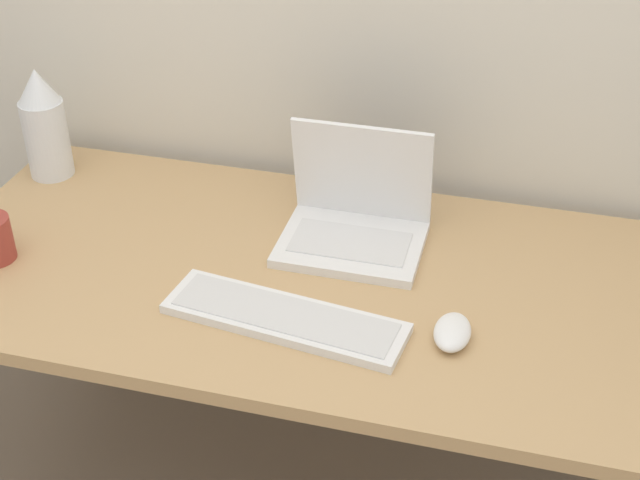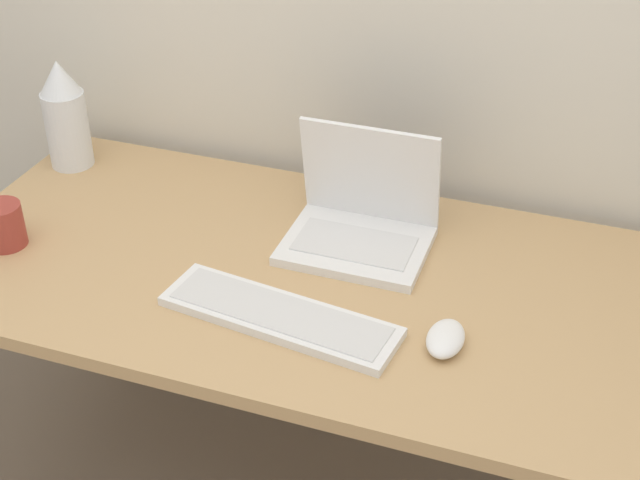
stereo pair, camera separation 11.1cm
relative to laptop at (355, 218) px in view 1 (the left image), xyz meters
The scene contains 5 objects.
desk 0.21m from the laptop, 124.76° to the right, with size 1.48×0.74×0.72m.
laptop is the anchor object (origin of this frame).
keyboard 0.31m from the laptop, 101.66° to the right, with size 0.47×0.18×0.02m.
mouse 0.37m from the laptop, 48.58° to the right, with size 0.07×0.11×0.04m.
vase 0.76m from the laptop, behind, with size 0.10×0.10×0.26m.
Camera 1 is at (0.42, -1.01, 1.75)m, focal length 50.00 mm.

